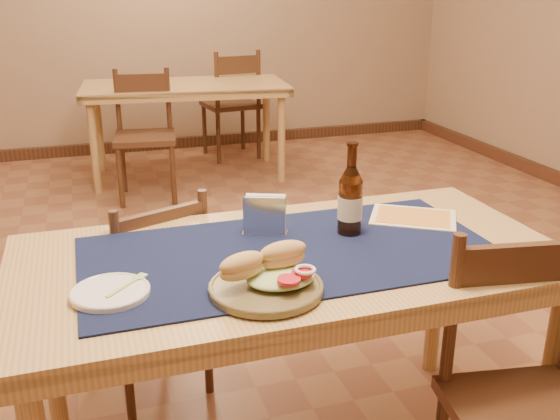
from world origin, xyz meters
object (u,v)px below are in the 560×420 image
object	(u,v)px
beer_bottle	(350,200)
main_table	(290,278)
sandwich_plate	(269,279)
chair_main_far	(149,293)
chair_main_near	(532,405)
back_table	(186,94)
napkin_holder	(265,216)

from	to	relation	value
beer_bottle	main_table	bearing A→B (deg)	-159.90
beer_bottle	sandwich_plate	bearing A→B (deg)	-140.30
chair_main_far	sandwich_plate	world-z (taller)	sandwich_plate
main_table	chair_main_near	distance (m)	0.73
back_table	beer_bottle	bearing A→B (deg)	-90.70
back_table	chair_main_far	world-z (taller)	chair_main_far
chair_main_far	beer_bottle	world-z (taller)	beer_bottle
back_table	napkin_holder	distance (m)	3.19
back_table	sandwich_plate	xyz separation A→B (m)	(-0.39, -3.54, 0.12)
chair_main_far	chair_main_near	distance (m)	1.33
chair_main_near	beer_bottle	bearing A→B (deg)	114.90
back_table	beer_bottle	xyz separation A→B (m)	(-0.04, -3.25, 0.20)
napkin_holder	chair_main_near	bearing A→B (deg)	-51.56
beer_bottle	chair_main_far	bearing A→B (deg)	144.93
chair_main_near	napkin_holder	world-z (taller)	chair_main_near
napkin_holder	main_table	bearing A→B (deg)	-78.84
sandwich_plate	napkin_holder	world-z (taller)	napkin_holder
chair_main_near	beer_bottle	distance (m)	0.76
back_table	chair_main_near	distance (m)	3.85
back_table	beer_bottle	distance (m)	3.26
main_table	sandwich_plate	distance (m)	0.28
chair_main_far	napkin_holder	world-z (taller)	napkin_holder
main_table	sandwich_plate	world-z (taller)	sandwich_plate
back_table	napkin_holder	size ratio (longest dim) A/B	11.08
chair_main_far	main_table	bearing A→B (deg)	-53.18
chair_main_far	napkin_holder	bearing A→B (deg)	-44.88
main_table	sandwich_plate	size ratio (longest dim) A/B	5.43
main_table	chair_main_far	world-z (taller)	chair_main_far
main_table	back_table	xyz separation A→B (m)	(0.26, 3.33, 0.00)
chair_main_near	beer_bottle	xyz separation A→B (m)	(-0.27, 0.58, 0.40)
chair_main_near	napkin_holder	xyz separation A→B (m)	(-0.52, 0.66, 0.35)
chair_main_near	beer_bottle	world-z (taller)	beer_bottle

